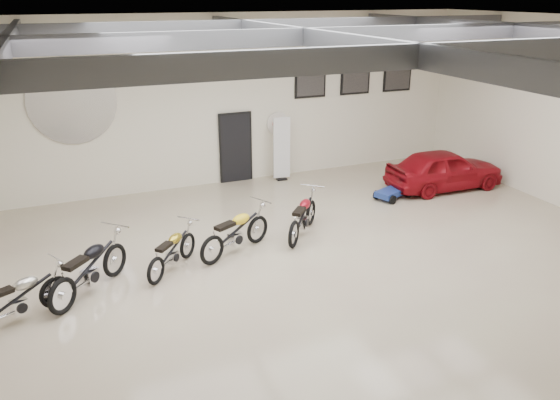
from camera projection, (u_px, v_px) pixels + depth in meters
name	position (u px, v px, depth m)	size (l,w,h in m)	color
floor	(301.00, 266.00, 11.75)	(16.00, 12.00, 0.01)	#B8B08D
ceiling	(305.00, 23.00, 9.97)	(16.00, 12.00, 0.01)	gray
back_wall	(217.00, 102.00, 16.04)	(16.00, 0.02, 5.00)	#EDE5CC
ceiling_beams	(305.00, 37.00, 10.06)	(15.80, 11.80, 0.32)	#4E5055
door	(236.00, 148.00, 16.69)	(0.92, 0.08, 2.10)	black
logo_plaque	(72.00, 102.00, 14.45)	(2.30, 0.06, 1.16)	silver
poster_left	(310.00, 76.00, 16.86)	(1.05, 0.08, 1.35)	black
poster_mid	(356.00, 73.00, 17.44)	(1.05, 0.08, 1.35)	black
poster_right	(398.00, 71.00, 18.01)	(1.05, 0.08, 1.35)	black
oil_sign	(278.00, 123.00, 16.96)	(0.72, 0.10, 0.72)	white
banner_stand	(282.00, 150.00, 16.81)	(0.53, 0.21, 1.95)	white
motorcycle_silver	(18.00, 298.00, 9.57)	(1.92, 0.59, 1.00)	silver
motorcycle_black	(89.00, 267.00, 10.50)	(2.17, 0.67, 1.13)	silver
motorcycle_gold	(172.00, 250.00, 11.42)	(1.79, 0.55, 0.93)	silver
motorcycle_yellow	(235.00, 231.00, 12.16)	(2.06, 0.64, 1.07)	silver
motorcycle_red	(303.00, 215.00, 13.05)	(1.99, 0.62, 1.04)	silver
go_kart	(396.00, 189.00, 15.62)	(1.42, 0.64, 0.52)	navy
vintage_car	(444.00, 169.00, 16.19)	(3.55, 1.43, 1.21)	maroon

